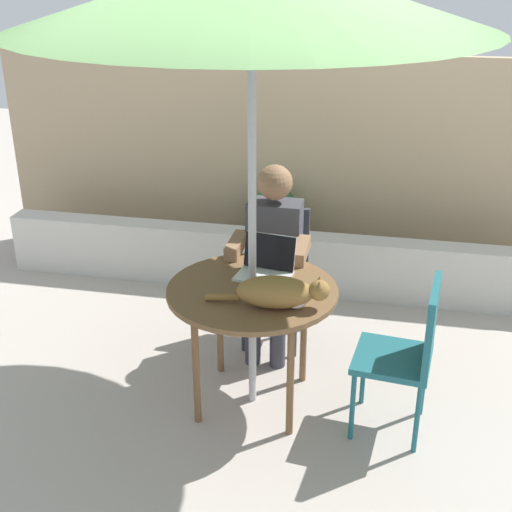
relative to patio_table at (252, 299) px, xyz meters
name	(u,v)px	position (x,y,z in m)	size (l,w,h in m)	color
ground_plane	(253,399)	(0.00, 0.00, -0.67)	(14.00, 14.00, 0.00)	#ADA399
fence_back	(304,162)	(0.00, 2.03, 0.19)	(5.07, 0.08, 1.73)	tan
planter_wall_low	(291,262)	(0.00, 1.46, -0.44)	(4.56, 0.20, 0.47)	beige
patio_table	(252,299)	(0.00, 0.00, 0.00)	(0.95, 0.95, 0.74)	brown
chair_occupied	(276,264)	(0.00, 0.78, -0.14)	(0.40, 0.40, 0.90)	#33383F
chair_empty	(410,347)	(0.87, -0.10, -0.14)	(0.44, 0.44, 0.90)	#1E606B
person_seated	(272,250)	(0.00, 0.62, 0.03)	(0.48, 0.48, 1.24)	#3F3F47
laptop	(267,263)	(0.04, 0.20, 0.13)	(0.33, 0.29, 0.21)	silver
cat	(280,292)	(0.18, -0.18, 0.15)	(0.65, 0.23, 0.17)	olive
potted_plant_near_fence	(275,225)	(-0.20, 1.83, -0.29)	(0.36, 0.36, 0.72)	#33383D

